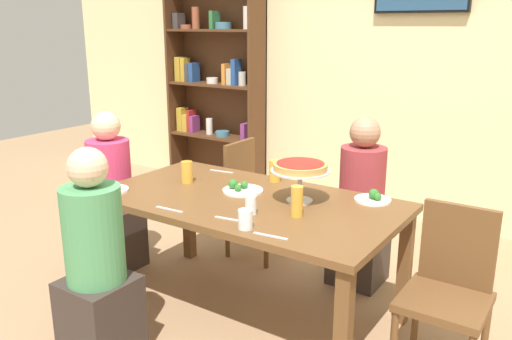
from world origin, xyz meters
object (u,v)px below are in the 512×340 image
(bookshelf, at_px, (215,83))
(salad_plate_far_diner, at_px, (373,198))
(cutlery_knife_far, at_px, (222,171))
(diner_far_right, at_px, (360,214))
(water_glass_clear_far, at_px, (251,205))
(deep_dish_pizza_stand, at_px, (300,170))
(beer_glass_amber_short, at_px, (275,171))
(salad_plate_spare, at_px, (241,189))
(water_glass_clear_near, at_px, (245,219))
(cutlery_knife_near, at_px, (271,236))
(diner_near_left, at_px, (97,272))
(beer_glass_amber_tall, at_px, (297,201))
(chair_far_left, at_px, (252,193))
(chair_head_east, at_px, (449,286))
(diner_head_west, at_px, (112,203))
(cutlery_fork_near, at_px, (169,209))
(salad_plate_near_diner, at_px, (109,188))
(cutlery_fork_far, at_px, (230,219))
(dining_table, at_px, (247,212))
(beer_glass_amber_spare, at_px, (187,172))

(bookshelf, relative_size, salad_plate_far_diner, 10.62)
(bookshelf, relative_size, cutlery_knife_far, 12.29)
(diner_far_right, distance_m, water_glass_clear_far, 1.04)
(deep_dish_pizza_stand, relative_size, beer_glass_amber_short, 2.41)
(salad_plate_spare, bearing_deg, deep_dish_pizza_stand, 4.77)
(beer_glass_amber_short, xyz_separation_m, water_glass_clear_near, (0.31, -0.78, -0.02))
(salad_plate_spare, distance_m, water_glass_clear_far, 0.40)
(salad_plate_spare, height_order, cutlery_knife_near, salad_plate_spare)
(cutlery_knife_far, bearing_deg, salad_plate_spare, 134.82)
(diner_near_left, xyz_separation_m, beer_glass_amber_tall, (0.77, 0.70, 0.33))
(beer_glass_amber_tall, xyz_separation_m, cutlery_knife_near, (0.03, -0.31, -0.08))
(chair_far_left, xyz_separation_m, chair_head_east, (1.63, -0.68, 0.00))
(water_glass_clear_near, bearing_deg, diner_head_west, 165.30)
(cutlery_knife_near, bearing_deg, beer_glass_amber_short, 114.22)
(diner_head_west, xyz_separation_m, chair_head_east, (2.32, 0.09, -0.01))
(water_glass_clear_far, bearing_deg, chair_far_left, 124.04)
(bookshelf, relative_size, chair_far_left, 2.54)
(cutlery_knife_near, bearing_deg, cutlery_fork_near, 172.88)
(beer_glass_amber_tall, bearing_deg, cutlery_knife_near, -84.18)
(salad_plate_near_diner, relative_size, beer_glass_amber_short, 1.56)
(cutlery_fork_far, bearing_deg, salad_plate_far_diner, 45.99)
(salad_plate_far_diner, bearing_deg, bookshelf, 145.86)
(salad_plate_near_diner, height_order, cutlery_fork_far, salad_plate_near_diner)
(cutlery_fork_near, bearing_deg, cutlery_knife_far, 103.85)
(dining_table, xyz_separation_m, chair_head_east, (1.15, 0.08, -0.17))
(beer_glass_amber_tall, height_order, cutlery_fork_near, beer_glass_amber_tall)
(beer_glass_amber_tall, xyz_separation_m, water_glass_clear_near, (-0.13, -0.29, -0.03))
(salad_plate_near_diner, distance_m, beer_glass_amber_spare, 0.49)
(beer_glass_amber_tall, bearing_deg, chair_head_east, 12.58)
(diner_far_right, xyz_separation_m, cutlery_fork_near, (-0.64, -1.16, 0.25))
(diner_head_west, distance_m, cutlery_knife_far, 0.83)
(deep_dish_pizza_stand, relative_size, water_glass_clear_near, 3.38)
(dining_table, bearing_deg, salad_plate_spare, 138.36)
(water_glass_clear_far, distance_m, cutlery_knife_near, 0.33)
(beer_glass_amber_spare, bearing_deg, diner_near_left, -82.29)
(deep_dish_pizza_stand, xyz_separation_m, salad_plate_spare, (-0.39, -0.03, -0.17))
(deep_dish_pizza_stand, distance_m, beer_glass_amber_short, 0.44)
(salad_plate_far_diner, xyz_separation_m, beer_glass_amber_tall, (-0.24, -0.46, 0.06))
(cutlery_knife_far, bearing_deg, chair_head_east, 162.16)
(diner_head_west, distance_m, chair_head_east, 2.32)
(bookshelf, height_order, cutlery_fork_far, bookshelf)
(deep_dish_pizza_stand, xyz_separation_m, water_glass_clear_far, (-0.12, -0.32, -0.14))
(diner_near_left, bearing_deg, salad_plate_spare, -17.61)
(bookshelf, height_order, salad_plate_far_diner, bookshelf)
(diner_head_west, distance_m, cutlery_fork_near, 1.03)
(dining_table, relative_size, cutlery_fork_near, 9.84)
(salad_plate_far_diner, bearing_deg, deep_dish_pizza_stand, -145.19)
(bookshelf, relative_size, cutlery_fork_far, 12.29)
(deep_dish_pizza_stand, distance_m, water_glass_clear_near, 0.53)
(chair_head_east, bearing_deg, dining_table, 3.83)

